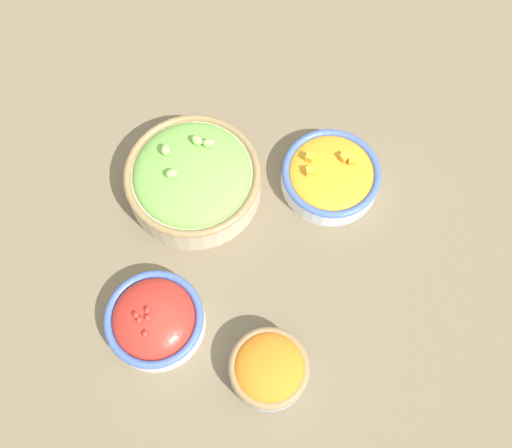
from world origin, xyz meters
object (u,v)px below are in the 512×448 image
at_px(bowl_cherry_tomatoes, 155,319).
at_px(bowl_lettuce, 193,178).
at_px(bowl_squash, 331,175).
at_px(bowl_carrots, 269,368).

xyz_separation_m(bowl_cherry_tomatoes, bowl_lettuce, (0.22, -0.04, 0.01)).
relative_size(bowl_squash, bowl_carrots, 1.40).
relative_size(bowl_carrots, bowl_lettuce, 0.53).
bearing_deg(bowl_carrots, bowl_lettuce, 23.02).
bearing_deg(bowl_lettuce, bowl_squash, -85.47).
height_order(bowl_carrots, bowl_cherry_tomatoes, bowl_cherry_tomatoes).
height_order(bowl_squash, bowl_cherry_tomatoes, bowl_cherry_tomatoes).
height_order(bowl_squash, bowl_carrots, bowl_carrots).
relative_size(bowl_squash, bowl_cherry_tomatoes, 1.10).
xyz_separation_m(bowl_squash, bowl_carrots, (-0.31, 0.10, 0.01)).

